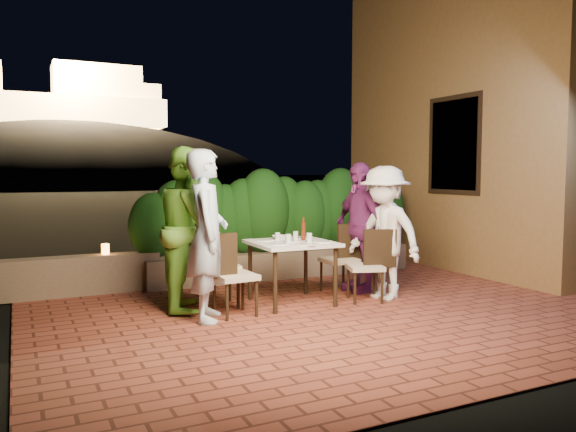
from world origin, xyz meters
TOP-DOWN VIEW (x-y plane):
  - ground at (0.00, 0.00)m, footprint 400.00×400.00m
  - terrace_floor at (0.00, 0.50)m, footprint 7.00×6.00m
  - building_wall at (3.60, 2.00)m, footprint 1.60×5.00m
  - window_pane at (2.82, 1.50)m, footprint 0.08×1.00m
  - window_frame at (2.81, 1.50)m, footprint 0.06×1.15m
  - planter at (0.20, 2.30)m, footprint 4.20×0.55m
  - hedge at (0.20, 2.30)m, footprint 4.00×0.70m
  - parapet at (-2.80, 2.30)m, footprint 2.20×0.30m
  - hill at (2.00, 60.00)m, footprint 52.00×40.00m
  - fortress at (2.00, 60.00)m, footprint 26.00×8.00m
  - dining_table at (-0.46, 0.67)m, footprint 0.95×0.95m
  - plate_nw at (-0.72, 0.48)m, footprint 0.22×0.22m
  - plate_sw at (-0.71, 0.89)m, footprint 0.24×0.24m
  - plate_ne at (-0.15, 0.45)m, footprint 0.23×0.23m
  - plate_se at (-0.19, 0.89)m, footprint 0.22×0.22m
  - plate_centre at (-0.46, 0.66)m, footprint 0.20×0.20m
  - plate_front at (-0.43, 0.31)m, footprint 0.25×0.25m
  - glass_nw at (-0.57, 0.53)m, footprint 0.06×0.06m
  - glass_sw at (-0.57, 0.82)m, footprint 0.06×0.06m
  - glass_ne at (-0.29, 0.54)m, footprint 0.06×0.06m
  - glass_se at (-0.34, 0.79)m, footprint 0.06×0.06m
  - beer_bottle at (-0.27, 0.71)m, footprint 0.05×0.05m
  - bowl at (-0.48, 0.97)m, footprint 0.19×0.19m
  - chair_left_front at (-1.27, 0.42)m, footprint 0.45×0.45m
  - chair_left_back at (-1.30, 0.91)m, footprint 0.50×0.50m
  - chair_right_front at (0.40, 0.38)m, footprint 0.52×0.52m
  - chair_right_back at (0.37, 0.94)m, footprint 0.42×0.42m
  - diner_blue at (-1.60, 0.38)m, footprint 0.64×0.77m
  - diner_green at (-1.62, 0.94)m, footprint 0.96×1.09m
  - diner_white at (0.69, 0.38)m, footprint 0.87×1.19m
  - diner_purple at (0.66, 0.91)m, footprint 0.45×1.02m
  - parapet_lamp at (-2.38, 2.30)m, footprint 0.10×0.10m

SIDE VIEW (x-z plane):
  - hill at x=2.00m, z-range -15.00..7.00m
  - terrace_floor at x=0.00m, z-range -0.15..0.00m
  - ground at x=0.00m, z-range -0.02..-0.02m
  - planter at x=0.20m, z-range 0.00..0.40m
  - parapet at x=-2.80m, z-range 0.00..0.50m
  - dining_table at x=-0.46m, z-range 0.00..0.75m
  - chair_right_front at x=0.40m, z-range 0.00..0.88m
  - chair_right_back at x=0.37m, z-range 0.00..0.90m
  - chair_left_front at x=-1.27m, z-range 0.00..0.92m
  - chair_left_back at x=-1.30m, z-range 0.00..0.99m
  - parapet_lamp at x=-2.38m, z-range 0.50..0.64m
  - plate_centre at x=-0.46m, z-range 0.75..0.76m
  - plate_se at x=-0.19m, z-range 0.75..0.76m
  - plate_nw at x=-0.72m, z-range 0.75..0.76m
  - plate_ne at x=-0.15m, z-range 0.75..0.76m
  - plate_sw at x=-0.71m, z-range 0.75..0.76m
  - plate_front at x=-0.43m, z-range 0.75..0.76m
  - bowl at x=-0.48m, z-range 0.75..0.79m
  - glass_sw at x=-0.57m, z-range 0.75..0.85m
  - glass_se at x=-0.34m, z-range 0.75..0.86m
  - glass_ne at x=-0.29m, z-range 0.75..0.86m
  - glass_nw at x=-0.57m, z-range 0.75..0.86m
  - diner_white at x=0.69m, z-range 0.00..1.66m
  - diner_purple at x=0.66m, z-range 0.00..1.71m
  - beer_bottle at x=-0.27m, z-range 0.75..1.03m
  - diner_blue at x=-1.60m, z-range 0.00..1.82m
  - diner_green at x=-1.62m, z-range 0.00..1.87m
  - hedge at x=0.20m, z-range 0.40..1.50m
  - window_pane at x=2.82m, z-range 1.30..2.70m
  - window_frame at x=2.81m, z-range 1.23..2.77m
  - building_wall at x=3.60m, z-range 0.00..5.00m
  - fortress at x=2.00m, z-range 6.50..14.50m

